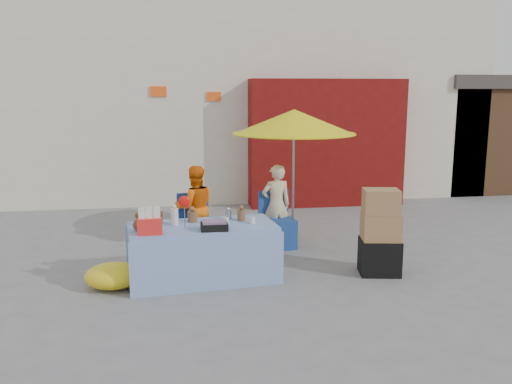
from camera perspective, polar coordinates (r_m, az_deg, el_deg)
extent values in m
plane|color=slate|center=(7.11, -0.66, -8.88)|extent=(80.00, 80.00, 0.00)
cube|color=silver|center=(13.67, -4.85, 10.14)|extent=(12.00, 5.00, 4.50)
cube|color=maroon|center=(11.33, 7.43, 5.15)|extent=(3.20, 0.60, 2.60)
cube|color=#4C331E|center=(14.71, 21.80, 5.36)|extent=(2.60, 3.00, 2.40)
cube|color=#3F3833|center=(14.66, 22.18, 10.61)|extent=(2.80, 3.20, 0.30)
cube|color=#FF5715|center=(11.12, -10.24, 10.39)|extent=(0.32, 0.04, 0.20)
cube|color=#FF5715|center=(11.15, -4.47, 10.01)|extent=(0.28, 0.04, 0.18)
cube|color=#829CD0|center=(6.93, -5.60, -6.33)|extent=(1.90, 1.02, 0.72)
cube|color=#829CD0|center=(6.55, -4.97, -7.59)|extent=(1.86, 0.24, 0.67)
cube|color=#829CD0|center=(7.34, -6.16, -5.57)|extent=(1.86, 0.24, 0.67)
cylinder|color=silver|center=(6.88, -11.79, -2.81)|extent=(0.12, 0.12, 0.17)
cylinder|color=brown|center=(6.99, -10.27, -2.62)|extent=(0.13, 0.13, 0.15)
cylinder|color=silver|center=(6.86, -8.57, -2.57)|extent=(0.11, 0.11, 0.21)
cylinder|color=brown|center=(6.99, -6.71, -2.59)|extent=(0.14, 0.14, 0.13)
cylinder|color=#B2B2B7|center=(7.10, -2.90, -2.41)|extent=(0.10, 0.10, 0.11)
cylinder|color=brown|center=(7.01, -1.56, -2.44)|extent=(0.12, 0.12, 0.14)
cylinder|color=silver|center=(6.83, -3.22, -3.06)|extent=(0.08, 0.08, 0.09)
cylinder|color=silver|center=(6.86, -0.40, -2.98)|extent=(0.08, 0.08, 0.09)
sphere|color=brown|center=(6.65, -12.23, -3.43)|extent=(0.14, 0.14, 0.14)
ellipsoid|color=red|center=(6.59, -7.55, -1.01)|extent=(0.15, 0.07, 0.14)
cube|color=red|center=(6.46, -11.12, -3.57)|extent=(0.30, 0.17, 0.19)
cube|color=black|center=(6.57, -4.42, -3.64)|extent=(0.35, 0.27, 0.09)
cube|color=navy|center=(8.18, -6.35, -4.65)|extent=(0.54, 0.52, 0.45)
cube|color=navy|center=(8.29, -6.69, -1.43)|extent=(0.48, 0.11, 0.40)
cube|color=navy|center=(8.32, 2.31, -4.33)|extent=(0.54, 0.52, 0.45)
cube|color=navy|center=(8.43, 1.84, -1.17)|extent=(0.48, 0.11, 0.40)
imported|color=orange|center=(8.23, -6.45, -1.62)|extent=(0.68, 0.57, 1.27)
imported|color=beige|center=(8.37, 2.13, -1.37)|extent=(0.50, 0.37, 1.26)
cylinder|color=gray|center=(8.51, 3.95, 1.33)|extent=(0.04, 0.04, 2.00)
cone|color=yellow|center=(8.41, 4.03, 7.39)|extent=(1.90, 1.90, 0.38)
cylinder|color=yellow|center=(8.42, 4.01, 6.17)|extent=(1.90, 1.90, 0.02)
cube|color=black|center=(7.33, 12.87, -6.64)|extent=(0.58, 0.50, 0.46)
cube|color=#A5764A|center=(7.22, 13.00, -3.55)|extent=(0.54, 0.45, 0.35)
cube|color=#A5764A|center=(7.13, 13.03, -0.98)|extent=(0.50, 0.41, 0.32)
ellipsoid|color=yellow|center=(6.89, -14.74, -8.52)|extent=(0.81, 0.71, 0.31)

